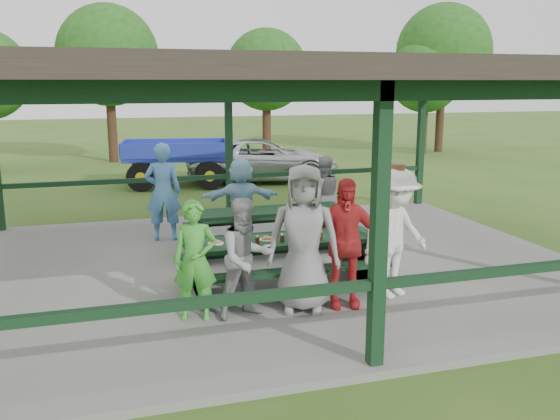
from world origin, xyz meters
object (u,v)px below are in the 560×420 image
object	(u,v)px
contestant_red	(344,243)
picnic_table_near	(282,256)
contestant_white_fedora	(395,233)
contestant_green	(195,260)
spectator_lblue	(241,200)
spectator_blue	(163,192)
picnic_table_far	(266,224)
spectator_grey	(323,195)
contestant_grey_mid	(304,239)
farm_trailer	(176,162)
pickup_truck	(262,160)
contestant_grey_left	(246,258)

from	to	relation	value
contestant_red	picnic_table_near	bearing A→B (deg)	134.65
contestant_white_fedora	contestant_green	bearing A→B (deg)	161.05
spectator_lblue	spectator_blue	world-z (taller)	spectator_blue
picnic_table_near	contestant_green	bearing A→B (deg)	-150.28
picnic_table_far	spectator_blue	xyz separation A→B (m)	(-1.69, 1.26, 0.46)
contestant_white_fedora	spectator_grey	world-z (taller)	contestant_white_fedora
contestant_grey_mid	contestant_red	world-z (taller)	contestant_grey_mid
contestant_green	spectator_blue	size ratio (longest dim) A/B	0.82
contestant_green	farm_trailer	world-z (taller)	contestant_green
pickup_truck	contestant_white_fedora	bearing A→B (deg)	-174.81
contestant_grey_mid	contestant_green	bearing A→B (deg)	-165.38
contestant_grey_left	spectator_lblue	distance (m)	3.71
picnic_table_near	picnic_table_far	size ratio (longest dim) A/B	1.01
picnic_table_near	spectator_grey	world-z (taller)	spectator_grey
picnic_table_near	pickup_truck	world-z (taller)	pickup_truck
picnic_table_near	spectator_blue	size ratio (longest dim) A/B	1.51
spectator_blue	farm_trailer	bearing A→B (deg)	-90.74
picnic_table_near	farm_trailer	size ratio (longest dim) A/B	0.67
picnic_table_near	spectator_lblue	bearing A→B (deg)	89.85
contestant_red	spectator_lblue	xyz separation A→B (m)	(-0.58, 3.64, -0.08)
picnic_table_near	spectator_lblue	distance (m)	2.74
spectator_grey	picnic_table_far	bearing A→B (deg)	37.57
contestant_grey_mid	contestant_white_fedora	bearing A→B (deg)	24.20
contestant_grey_left	contestant_grey_mid	bearing A→B (deg)	-12.16
contestant_green	spectator_blue	distance (m)	4.06
contestant_grey_mid	spectator_blue	world-z (taller)	contestant_grey_mid
spectator_grey	farm_trailer	bearing A→B (deg)	-66.86
picnic_table_far	contestant_white_fedora	xyz separation A→B (m)	(1.12, -2.76, 0.44)
contestant_green	contestant_grey_left	xyz separation A→B (m)	(0.64, -0.11, 0.01)
contestant_grey_mid	picnic_table_near	bearing A→B (deg)	110.02
spectator_blue	farm_trailer	world-z (taller)	spectator_blue
contestant_green	contestant_white_fedora	world-z (taller)	contestant_white_fedora
contestant_green	spectator_grey	xyz separation A→B (m)	(3.09, 3.62, 0.01)
contestant_grey_mid	spectator_grey	size ratio (longest dim) A/B	1.25
spectator_blue	farm_trailer	xyz separation A→B (m)	(1.02, 6.64, -0.31)
spectator_blue	picnic_table_far	bearing A→B (deg)	151.14
contestant_red	contestant_green	bearing A→B (deg)	-171.44
contestant_grey_mid	spectator_blue	xyz separation A→B (m)	(-1.41, 4.16, -0.04)
spectator_lblue	contestant_grey_mid	bearing A→B (deg)	95.90
picnic_table_near	contestant_grey_left	world-z (taller)	contestant_grey_left
contestant_green	contestant_grey_mid	size ratio (longest dim) A/B	0.79
contestant_grey_mid	farm_trailer	xyz separation A→B (m)	(-0.39, 10.80, -0.35)
spectator_blue	spectator_grey	bearing A→B (deg)	179.94
contestant_grey_mid	contestant_grey_left	bearing A→B (deg)	-160.52
farm_trailer	contestant_white_fedora	bearing A→B (deg)	-72.45
picnic_table_far	contestant_grey_left	distance (m)	3.11
pickup_truck	spectator_lblue	bearing A→B (deg)	172.37
picnic_table_far	spectator_blue	distance (m)	2.16
picnic_table_near	spectator_blue	xyz separation A→B (m)	(-1.39, 3.26, 0.46)
contestant_white_fedora	contestant_grey_left	bearing A→B (deg)	164.19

